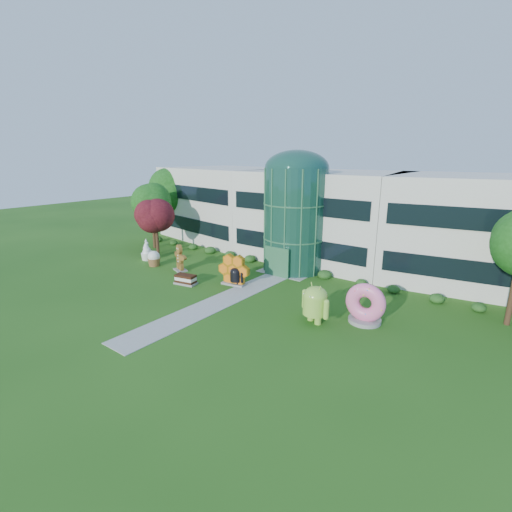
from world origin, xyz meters
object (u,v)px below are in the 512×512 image
Objects in this scene: donut at (366,303)px; android_black at (236,275)px; android_green at (315,301)px; gingerbread at (180,257)px.

android_black is at bearing 172.80° from donut.
android_green is 1.06× the size of donut.
android_green is at bearing -7.59° from android_black.
gingerbread is at bearing -167.42° from android_green.
android_black is (-8.97, 2.35, -0.53)m from android_green.
android_green is 9.28m from android_black.
donut is at bearing 20.75° from gingerbread.
android_green is 16.23m from gingerbread.
donut is (2.73, 2.08, -0.08)m from android_green.
android_green is 1.05× the size of gingerbread.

